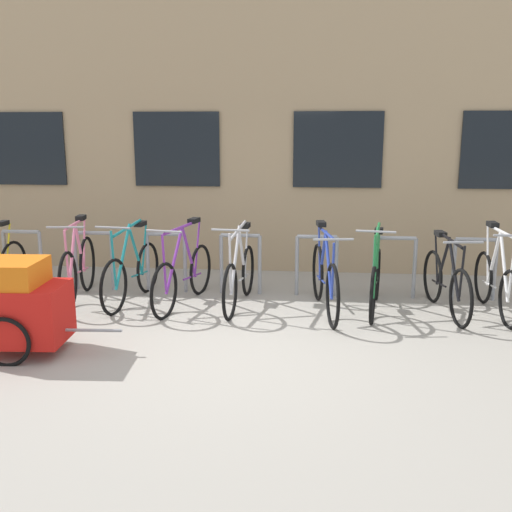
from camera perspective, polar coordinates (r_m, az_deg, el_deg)
name	(u,v)px	position (r m, az deg, el deg)	size (l,w,h in m)	color
ground_plane	(226,345)	(5.91, -2.95, -8.82)	(42.00, 42.00, 0.00)	#9E998E
storefront_building	(272,112)	(11.97, 1.58, 14.03)	(28.00, 6.62, 4.97)	tan
bike_rack	(240,258)	(7.59, -1.55, -0.15)	(6.56, 0.05, 0.81)	gray
bicycle_green	(375,279)	(7.09, 11.75, -2.28)	(0.44, 1.66, 1.07)	black
bicycle_teal	(132,272)	(7.43, -12.20, -1.58)	(0.44, 1.69, 1.06)	black
bicycle_purple	(184,275)	(7.19, -7.18, -1.84)	(0.52, 1.74, 1.06)	black
bicycle_black	(446,282)	(7.19, 18.29, -2.50)	(0.44, 1.64, 0.97)	black
bicycle_silver	(240,276)	(7.10, -1.63, -1.97)	(0.44, 1.72, 1.06)	black
bicycle_white	(496,282)	(7.36, 22.67, -2.42)	(0.44, 1.63, 1.07)	black
bicycle_blue	(325,279)	(6.91, 6.81, -2.26)	(0.44, 1.82, 1.06)	black
bicycle_pink	(78,269)	(7.69, -17.21, -1.21)	(0.44, 1.69, 1.07)	black
bike_trailer	(16,305)	(6.03, -22.67, -4.49)	(1.47, 0.73, 0.94)	red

